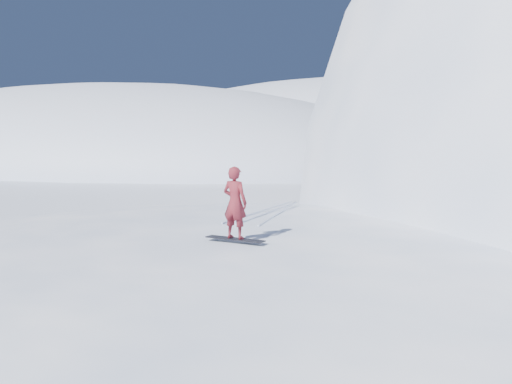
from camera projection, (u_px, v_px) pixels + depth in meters
The scene contains 9 objects.
ground at pixel (220, 322), 15.20m from camera, with size 400.00×400.00×0.00m, color white.
near_ridge at pixel (304, 300), 17.23m from camera, with size 36.00×28.00×4.80m, color white.
far_ridge_a at pixel (92, 164), 102.45m from camera, with size 120.00×70.00×28.00m, color white.
far_ridge_c at pixel (353, 158), 129.41m from camera, with size 140.00×90.00×36.00m, color white.
wind_bumps at pixel (245, 300), 17.29m from camera, with size 16.00×14.40×1.00m.
snowboard at pixel (235, 239), 14.12m from camera, with size 1.61×0.30×0.03m, color black.
snowboarder at pixel (235, 203), 14.03m from camera, with size 0.65×0.43×1.79m, color maroon.
vapor_plume at pixel (29, 173), 77.02m from camera, with size 11.12×8.89×7.78m, color white.
board_tracks at pixel (270, 211), 19.34m from camera, with size 2.07×5.95×0.04m.
Camera 1 is at (8.51, -12.14, 4.94)m, focal length 40.00 mm.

